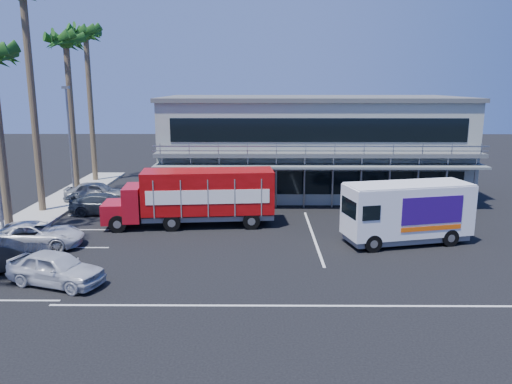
{
  "coord_description": "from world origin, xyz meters",
  "views": [
    {
      "loc": [
        -1.01,
        -23.59,
        8.27
      ],
      "look_at": [
        -1.18,
        3.77,
        2.3
      ],
      "focal_mm": 35.0,
      "sensor_mm": 36.0,
      "label": 1
    }
  ],
  "objects_px": {
    "red_truck": "(197,196)",
    "parked_car_b": "(2,256)",
    "white_van": "(407,212)",
    "parked_car_a": "(56,268)"
  },
  "relations": [
    {
      "from": "white_van",
      "to": "parked_car_a",
      "type": "distance_m",
      "value": 17.24
    },
    {
      "from": "white_van",
      "to": "parked_car_b",
      "type": "distance_m",
      "value": 19.73
    },
    {
      "from": "red_truck",
      "to": "parked_car_a",
      "type": "distance_m",
      "value": 10.2
    },
    {
      "from": "white_van",
      "to": "parked_car_a",
      "type": "relative_size",
      "value": 1.65
    },
    {
      "from": "white_van",
      "to": "parked_car_a",
      "type": "xyz_separation_m",
      "value": [
        -16.25,
        -5.69,
        -0.99
      ]
    },
    {
      "from": "red_truck",
      "to": "parked_car_b",
      "type": "distance_m",
      "value": 10.85
    },
    {
      "from": "white_van",
      "to": "parked_car_b",
      "type": "xyz_separation_m",
      "value": [
        -19.25,
        -4.21,
        -1.0
      ]
    },
    {
      "from": "parked_car_a",
      "to": "parked_car_b",
      "type": "xyz_separation_m",
      "value": [
        -3.0,
        1.48,
        -0.01
      ]
    },
    {
      "from": "white_van",
      "to": "parked_car_b",
      "type": "relative_size",
      "value": 1.62
    },
    {
      "from": "white_van",
      "to": "parked_car_b",
      "type": "bearing_deg",
      "value": 179.27
    }
  ]
}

